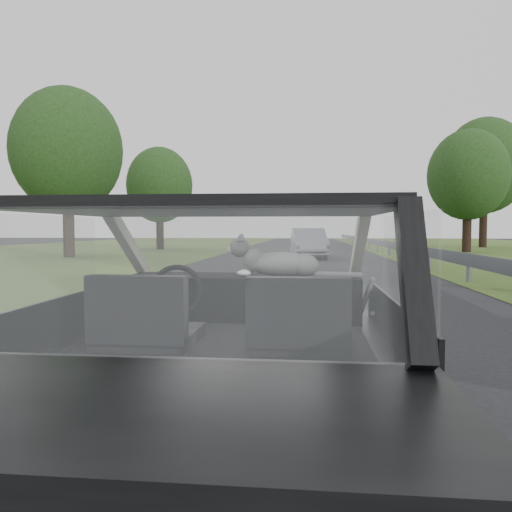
% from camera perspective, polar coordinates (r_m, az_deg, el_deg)
% --- Properties ---
extents(ground, '(140.00, 140.00, 0.00)m').
position_cam_1_polar(ground, '(3.11, -3.05, -22.00)').
color(ground, '#2E2E35').
rests_on(ground, ground).
extents(subject_car, '(1.80, 4.00, 1.45)m').
position_cam_1_polar(subject_car, '(2.88, -3.09, -8.83)').
color(subject_car, black).
rests_on(subject_car, ground).
extents(dashboard, '(1.58, 0.45, 0.30)m').
position_cam_1_polar(dashboard, '(3.47, -1.47, -4.69)').
color(dashboard, black).
rests_on(dashboard, subject_car).
extents(driver_seat, '(0.50, 0.72, 0.42)m').
position_cam_1_polar(driver_seat, '(2.67, -12.66, -6.47)').
color(driver_seat, black).
rests_on(driver_seat, subject_car).
extents(passenger_seat, '(0.50, 0.72, 0.42)m').
position_cam_1_polar(passenger_seat, '(2.53, 4.89, -6.92)').
color(passenger_seat, black).
rests_on(passenger_seat, subject_car).
extents(steering_wheel, '(0.36, 0.36, 0.04)m').
position_cam_1_polar(steering_wheel, '(3.25, -9.18, -4.02)').
color(steering_wheel, black).
rests_on(steering_wheel, dashboard).
extents(cat, '(0.66, 0.25, 0.29)m').
position_cam_1_polar(cat, '(3.38, 2.94, -0.74)').
color(cat, slate).
rests_on(cat, dashboard).
extents(guardrail, '(0.05, 90.00, 0.32)m').
position_cam_1_polar(guardrail, '(13.37, 22.68, -0.32)').
color(guardrail, slate).
rests_on(guardrail, ground).
extents(other_car, '(2.02, 4.30, 1.37)m').
position_cam_1_polar(other_car, '(23.01, 6.02, 1.49)').
color(other_car, '#A8ADBE').
rests_on(other_car, ground).
extents(highway_sign, '(0.14, 1.03, 2.56)m').
position_cam_1_polar(highway_sign, '(29.31, 16.14, 2.89)').
color(highway_sign, '#13481B').
rests_on(highway_sign, ground).
extents(tree_2, '(5.40, 5.40, 6.77)m').
position_cam_1_polar(tree_2, '(30.94, 23.04, 6.67)').
color(tree_2, '#17360E').
rests_on(tree_2, ground).
extents(tree_3, '(6.49, 6.49, 9.00)m').
position_cam_1_polar(tree_3, '(39.58, 24.62, 7.42)').
color(tree_3, '#17360E').
rests_on(tree_3, ground).
extents(tree_5, '(5.66, 5.66, 7.64)m').
position_cam_1_polar(tree_5, '(25.00, -20.73, 8.63)').
color(tree_5, '#17360E').
rests_on(tree_5, ground).
extents(tree_6, '(4.31, 4.31, 6.40)m').
position_cam_1_polar(tree_6, '(32.87, -10.95, 6.31)').
color(tree_6, '#17360E').
rests_on(tree_6, ground).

